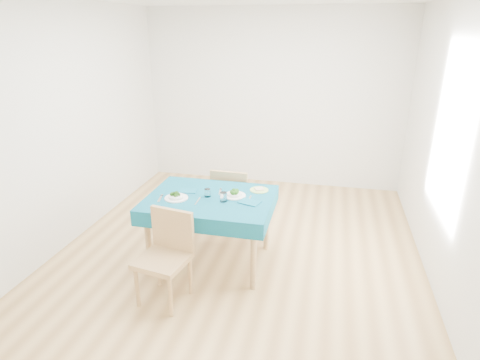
% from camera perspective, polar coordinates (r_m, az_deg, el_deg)
% --- Properties ---
extents(room_shell, '(4.02, 4.52, 2.73)m').
position_cam_1_polar(room_shell, '(4.18, 0.00, 6.39)').
color(room_shell, '#A57B44').
rests_on(room_shell, ground).
extents(table, '(1.29, 0.98, 0.76)m').
position_cam_1_polar(table, '(4.30, -4.17, -7.10)').
color(table, '#094D65').
rests_on(table, ground).
extents(chair_near, '(0.50, 0.54, 1.08)m').
position_cam_1_polar(chair_near, '(3.70, -11.07, -9.67)').
color(chair_near, '#A7804E').
rests_on(chair_near, ground).
extents(chair_far, '(0.45, 0.49, 1.10)m').
position_cam_1_polar(chair_far, '(4.87, -0.95, -1.37)').
color(chair_far, '#A7804E').
rests_on(chair_far, ground).
extents(bowl_near, '(0.24, 0.24, 0.07)m').
position_cam_1_polar(bowl_near, '(4.13, -9.07, -2.16)').
color(bowl_near, white).
rests_on(bowl_near, table).
extents(bowl_far, '(0.23, 0.23, 0.07)m').
position_cam_1_polar(bowl_far, '(4.14, -0.79, -1.86)').
color(bowl_far, white).
rests_on(bowl_far, table).
extents(fork_near, '(0.06, 0.18, 0.00)m').
position_cam_1_polar(fork_near, '(4.17, -11.30, -2.60)').
color(fork_near, silver).
rests_on(fork_near, table).
extents(knife_near, '(0.02, 0.19, 0.00)m').
position_cam_1_polar(knife_near, '(4.06, -6.03, -2.97)').
color(knife_near, silver).
rests_on(knife_near, table).
extents(fork_far, '(0.05, 0.17, 0.00)m').
position_cam_1_polar(fork_far, '(4.26, -2.84, -1.66)').
color(fork_far, silver).
rests_on(fork_far, table).
extents(knife_far, '(0.02, 0.22, 0.00)m').
position_cam_1_polar(knife_far, '(4.06, 1.26, -2.84)').
color(knife_far, silver).
rests_on(knife_far, table).
extents(napkin_near, '(0.20, 0.15, 0.01)m').
position_cam_1_polar(napkin_near, '(4.30, -7.41, -1.56)').
color(napkin_near, '#0D576F').
rests_on(napkin_near, table).
extents(napkin_far, '(0.24, 0.20, 0.01)m').
position_cam_1_polar(napkin_far, '(4.00, 1.36, -3.18)').
color(napkin_far, '#0D576F').
rests_on(napkin_far, table).
extents(tumbler_center, '(0.06, 0.06, 0.08)m').
position_cam_1_polar(tumbler_center, '(4.14, -4.64, -1.83)').
color(tumbler_center, white).
rests_on(tumbler_center, table).
extents(tumbler_side, '(0.07, 0.07, 0.10)m').
position_cam_1_polar(tumbler_side, '(4.02, -2.38, -2.42)').
color(tumbler_side, white).
rests_on(tumbler_side, table).
extents(side_plate, '(0.20, 0.20, 0.01)m').
position_cam_1_polar(side_plate, '(4.30, 2.74, -1.43)').
color(side_plate, '#A4D065').
rests_on(side_plate, table).
extents(bread_slice, '(0.12, 0.12, 0.01)m').
position_cam_1_polar(bread_slice, '(4.29, 2.75, -1.28)').
color(bread_slice, beige).
rests_on(bread_slice, side_plate).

